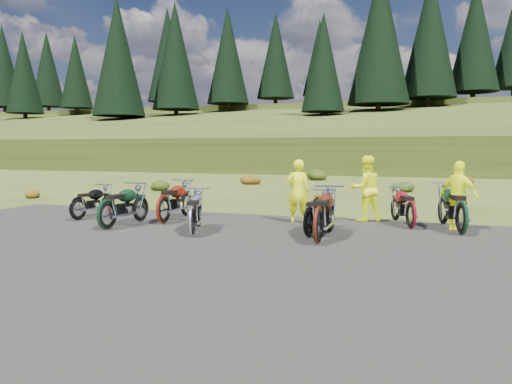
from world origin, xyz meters
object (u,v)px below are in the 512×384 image
at_px(motorcycle_0, 79,221).
at_px(person_middle, 298,192).
at_px(motorcycle_3, 192,237).
at_px(motorcycle_7, 461,236).

height_order(motorcycle_0, person_middle, person_middle).
bearing_deg(motorcycle_0, motorcycle_3, -102.23).
height_order(motorcycle_7, person_middle, person_middle).
bearing_deg(motorcycle_7, motorcycle_0, 81.14).
relative_size(motorcycle_0, motorcycle_3, 0.92).
distance_m(motorcycle_0, person_middle, 6.44).
xyz_separation_m(motorcycle_3, motorcycle_7, (6.05, 2.38, 0.00)).
bearing_deg(person_middle, motorcycle_7, 156.44).
relative_size(motorcycle_3, person_middle, 1.17).
xyz_separation_m(motorcycle_0, motorcycle_7, (10.40, 1.07, 0.00)).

